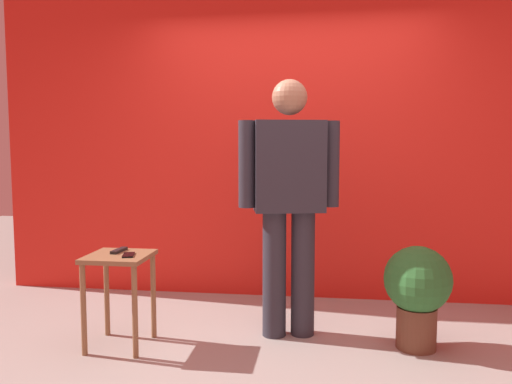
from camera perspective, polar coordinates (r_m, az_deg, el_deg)
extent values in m
plane|color=#9E9991|center=(3.19, 2.06, -19.51)|extent=(12.00, 12.00, 0.00)
cube|color=red|center=(4.38, 4.01, 8.45)|extent=(5.31, 0.12, 3.17)
cylinder|color=#2D2D38|center=(3.50, 2.15, -9.52)|extent=(0.20, 0.20, 0.89)
cylinder|color=#2D2D38|center=(3.53, 5.48, -9.42)|extent=(0.20, 0.20, 0.89)
cube|color=#2D2D38|center=(3.40, 3.89, 3.00)|extent=(0.52, 0.34, 0.63)
cube|color=red|center=(3.53, 3.59, 3.58)|extent=(0.13, 0.04, 0.53)
cube|color=#B2333D|center=(3.53, 3.57, 3.28)|extent=(0.05, 0.02, 0.48)
cylinder|color=#2D2D38|center=(3.37, -1.06, 3.26)|extent=(0.14, 0.14, 0.60)
cylinder|color=#2D2D38|center=(3.46, 8.72, 3.25)|extent=(0.14, 0.14, 0.60)
sphere|color=#A87A5B|center=(3.42, 3.94, 10.96)|extent=(0.24, 0.24, 0.24)
cube|color=olive|center=(3.40, -15.71, -7.26)|extent=(0.40, 0.40, 0.03)
cylinder|color=olive|center=(3.40, -19.48, -12.82)|extent=(0.04, 0.04, 0.60)
cylinder|color=olive|center=(3.26, -13.94, -13.44)|extent=(0.04, 0.04, 0.60)
cylinder|color=olive|center=(3.69, -17.01, -11.31)|extent=(0.04, 0.04, 0.60)
cylinder|color=olive|center=(3.57, -11.88, -11.78)|extent=(0.04, 0.04, 0.60)
cube|color=black|center=(3.33, -14.64, -7.11)|extent=(0.11, 0.16, 0.01)
cube|color=black|center=(3.47, -15.69, -6.58)|extent=(0.06, 0.17, 0.02)
cylinder|color=brown|center=(3.54, 18.18, -14.78)|extent=(0.26, 0.26, 0.28)
sphere|color=#2D7233|center=(3.44, 18.33, -9.64)|extent=(0.44, 0.44, 0.44)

